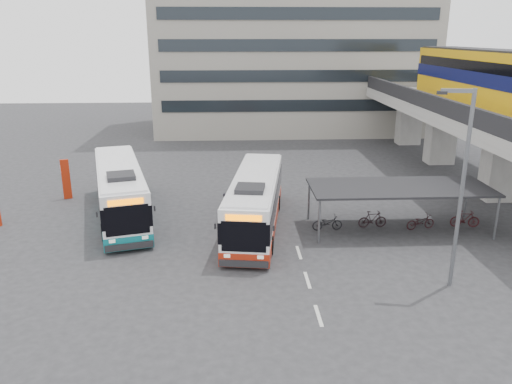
{
  "coord_description": "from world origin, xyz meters",
  "views": [
    {
      "loc": [
        -0.81,
        -23.19,
        10.62
      ],
      "look_at": [
        0.5,
        4.04,
        2.0
      ],
      "focal_mm": 35.0,
      "sensor_mm": 36.0,
      "label": 1
    }
  ],
  "objects_px": {
    "bus_main": "(255,202)",
    "lamp_post": "(461,179)",
    "bus_teal": "(120,191)",
    "pedestrian": "(226,206)"
  },
  "relations": [
    {
      "from": "pedestrian",
      "to": "lamp_post",
      "type": "xyz_separation_m",
      "value": [
        9.87,
        -9.0,
        4.13
      ]
    },
    {
      "from": "bus_teal",
      "to": "pedestrian",
      "type": "distance_m",
      "value": 6.48
    },
    {
      "from": "bus_teal",
      "to": "lamp_post",
      "type": "bearing_deg",
      "value": -46.04
    },
    {
      "from": "pedestrian",
      "to": "lamp_post",
      "type": "height_order",
      "value": "lamp_post"
    },
    {
      "from": "bus_main",
      "to": "lamp_post",
      "type": "bearing_deg",
      "value": -33.67
    },
    {
      "from": "lamp_post",
      "to": "bus_teal",
      "type": "bearing_deg",
      "value": 158.84
    },
    {
      "from": "bus_main",
      "to": "bus_teal",
      "type": "height_order",
      "value": "bus_teal"
    },
    {
      "from": "bus_teal",
      "to": "pedestrian",
      "type": "xyz_separation_m",
      "value": [
        6.4,
        -0.66,
        -0.81
      ]
    },
    {
      "from": "bus_teal",
      "to": "lamp_post",
      "type": "xyz_separation_m",
      "value": [
        16.27,
        -9.66,
        3.32
      ]
    },
    {
      "from": "bus_main",
      "to": "lamp_post",
      "type": "height_order",
      "value": "lamp_post"
    }
  ]
}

